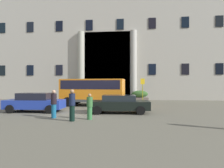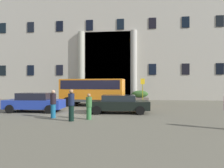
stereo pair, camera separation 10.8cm
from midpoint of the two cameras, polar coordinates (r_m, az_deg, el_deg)
The scene contains 13 objects.
ground_plane at distance 14.23m, azimuth -9.74°, elevation -8.91°, with size 80.00×64.00×0.12m, color #5D594B.
office_building_facade at distance 32.10m, azimuth -1.15°, elevation 13.02°, with size 37.78×9.69×18.84m.
orange_minibus at distance 19.45m, azimuth -5.73°, elevation -1.68°, with size 6.31×3.13×2.64m.
bus_stop_sign at distance 20.61m, azimuth 8.83°, elevation -1.31°, with size 0.44×0.08×2.73m.
hedge_planter_east at distance 24.38m, azimuth 8.03°, elevation -3.55°, with size 2.10×0.95×1.36m.
hedge_planter_west at distance 24.29m, azimuth -5.58°, elevation -3.37°, with size 1.72×0.82×1.53m.
hedge_planter_entrance_left at distance 25.01m, azimuth -12.60°, elevation -3.29°, with size 1.46×0.81×1.52m.
parked_compact_extra at distance 16.17m, azimuth -21.88°, elevation -4.97°, with size 4.43×2.07×1.46m.
parked_hatchback_near at distance 14.44m, azimuth 1.84°, elevation -5.76°, with size 4.53×2.21×1.33m.
scooter_by_planter at distance 16.74m, azimuth -0.07°, elevation -5.80°, with size 2.04×0.60×0.89m.
pedestrian_child_trailing at distance 12.85m, azimuth -16.97°, elevation -5.57°, with size 0.36×0.36×1.77m.
pedestrian_woman_dark_dress at distance 11.47m, azimuth -11.92°, elevation -6.05°, with size 0.36×0.36×1.83m.
pedestrian_woman_with_bag at distance 11.87m, azimuth -6.85°, elevation -6.57°, with size 0.36×0.36×1.56m.
Camera 1 is at (3.70, -13.56, 2.12)m, focal length 31.12 mm.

